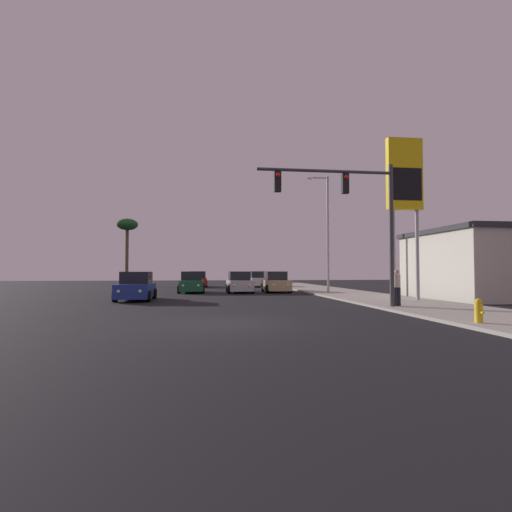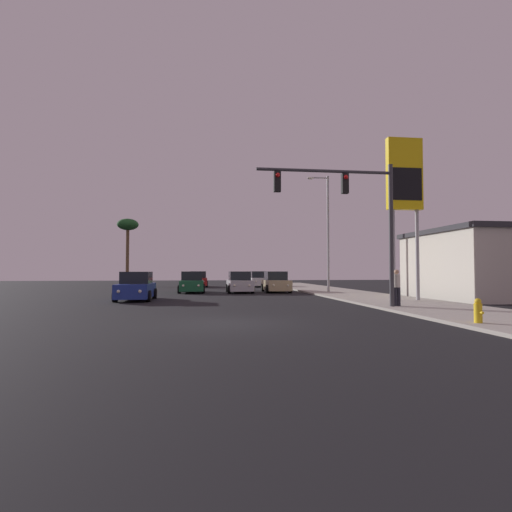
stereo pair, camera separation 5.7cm
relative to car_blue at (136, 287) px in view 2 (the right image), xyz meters
name	(u,v)px [view 2 (the right image)]	position (x,y,z in m)	size (l,w,h in m)	color
ground_plane	(228,323)	(4.79, -10.99, -0.76)	(120.00, 120.00, 0.00)	black
sidewalk_right	(375,298)	(14.29, -0.99, -0.70)	(5.00, 60.00, 0.12)	#9E998E
building_gas_station	(506,264)	(22.79, -1.29, 1.40)	(10.30, 8.30, 4.30)	beige
car_blue	(136,287)	(0.00, 0.00, 0.00)	(2.04, 4.32, 1.68)	navy
car_silver	(240,283)	(6.73, 7.57, 0.00)	(2.04, 4.33, 1.68)	#B7B7BC
car_green	(192,283)	(2.96, 8.00, 0.00)	(2.04, 4.32, 1.68)	#195933
car_white	(259,280)	(9.76, 18.79, 0.00)	(2.04, 4.34, 1.68)	silver
car_red	(198,280)	(3.23, 19.42, 0.00)	(2.04, 4.33, 1.68)	maroon
car_tan	(276,283)	(9.71, 7.80, 0.00)	(2.04, 4.31, 1.68)	tan
traffic_light_mast	(354,206)	(10.72, -6.95, 3.91)	(6.31, 0.36, 6.50)	#38383D
street_lamp	(326,227)	(13.34, 5.72, 4.36)	(1.74, 0.24, 9.00)	#99999E
gas_station_sign	(405,183)	(15.01, -3.40, 5.86)	(2.00, 0.42, 9.00)	#99999E
fire_hydrant	(478,311)	(12.46, -12.74, -0.27)	(0.24, 0.34, 0.76)	gold
pedestrian_on_sidewalk	(397,286)	(12.80, -6.74, 0.27)	(0.34, 0.32, 1.67)	#23232D
palm_tree_far	(128,228)	(-4.91, 23.01, 5.93)	(2.40, 2.40, 7.73)	brown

